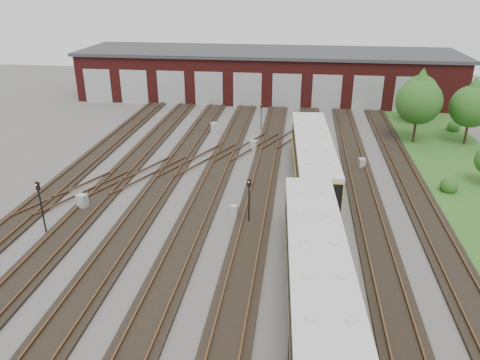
# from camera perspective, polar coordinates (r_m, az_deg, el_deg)

# --- Properties ---
(ground) EXTENTS (120.00, 120.00, 0.00)m
(ground) POSITION_cam_1_polar(r_m,az_deg,el_deg) (29.72, -2.90, -7.84)
(ground) COLOR #484643
(ground) RESTS_ON ground
(track_network) EXTENTS (30.40, 70.00, 0.33)m
(track_network) POSITION_cam_1_polar(r_m,az_deg,el_deg) (30.19, -3.03, -7.07)
(track_network) COLOR black
(track_network) RESTS_ON ground
(maintenance_shed) EXTENTS (51.00, 12.50, 6.35)m
(maintenance_shed) POSITION_cam_1_polar(r_m,az_deg,el_deg) (66.24, 3.27, 12.80)
(maintenance_shed) COLOR #4F1513
(maintenance_shed) RESTS_ON ground
(grass_verge) EXTENTS (8.00, 55.00, 0.05)m
(grass_verge) POSITION_cam_1_polar(r_m,az_deg,el_deg) (40.76, 27.23, -1.50)
(grass_verge) COLOR #25511B
(grass_verge) RESTS_ON ground
(metro_train) EXTENTS (3.77, 48.13, 3.30)m
(metro_train) POSITION_cam_1_polar(r_m,az_deg,el_deg) (23.99, 9.27, -10.87)
(metro_train) COLOR black
(metro_train) RESTS_ON ground
(signal_mast_0) EXTENTS (0.31, 0.30, 3.60)m
(signal_mast_0) POSITION_cam_1_polar(r_m,az_deg,el_deg) (32.58, -23.17, -2.35)
(signal_mast_0) COLOR black
(signal_mast_0) RESTS_ON ground
(signal_mast_1) EXTENTS (0.28, 0.26, 3.24)m
(signal_mast_1) POSITION_cam_1_polar(r_m,az_deg,el_deg) (31.18, 1.10, -1.92)
(signal_mast_1) COLOR black
(signal_mast_1) RESTS_ON ground
(signal_mast_2) EXTENTS (0.25, 0.23, 2.95)m
(signal_mast_2) POSITION_cam_1_polar(r_m,az_deg,el_deg) (51.29, 2.60, 8.13)
(signal_mast_2) COLOR black
(signal_mast_2) RESTS_ON ground
(signal_mast_3) EXTENTS (0.30, 0.29, 3.03)m
(signal_mast_3) POSITION_cam_1_polar(r_m,az_deg,el_deg) (45.61, 7.13, 6.10)
(signal_mast_3) COLOR black
(signal_mast_3) RESTS_ON ground
(relay_cabinet_0) EXTENTS (0.80, 0.72, 1.13)m
(relay_cabinet_0) POSITION_cam_1_polar(r_m,az_deg,el_deg) (35.60, -18.66, -2.54)
(relay_cabinet_0) COLOR #9A9D9F
(relay_cabinet_0) RESTS_ON ground
(relay_cabinet_1) EXTENTS (0.76, 0.67, 1.12)m
(relay_cabinet_1) POSITION_cam_1_polar(r_m,az_deg,el_deg) (50.72, -3.19, 6.39)
(relay_cabinet_1) COLOR #9A9D9F
(relay_cabinet_1) RESTS_ON ground
(relay_cabinet_2) EXTENTS (0.58, 0.51, 0.85)m
(relay_cabinet_2) POSITION_cam_1_polar(r_m,az_deg,el_deg) (32.72, -0.73, -3.82)
(relay_cabinet_2) COLOR #9A9D9F
(relay_cabinet_2) RESTS_ON ground
(relay_cabinet_3) EXTENTS (0.73, 0.64, 1.05)m
(relay_cabinet_3) POSITION_cam_1_polar(r_m,az_deg,el_deg) (45.19, 1.64, 4.20)
(relay_cabinet_3) COLOR #9A9D9F
(relay_cabinet_3) RESTS_ON ground
(relay_cabinet_4) EXTENTS (0.69, 0.64, 0.94)m
(relay_cabinet_4) POSITION_cam_1_polar(r_m,az_deg,el_deg) (42.31, 14.58, 1.97)
(relay_cabinet_4) COLOR #9A9D9F
(relay_cabinet_4) RESTS_ON ground
(tree_0) EXTENTS (4.47, 4.47, 7.41)m
(tree_0) POSITION_cam_1_polar(r_m,az_deg,el_deg) (49.67, 21.07, 9.53)
(tree_0) COLOR black
(tree_0) RESTS_ON ground
(tree_1) EXTENTS (3.82, 3.82, 6.34)m
(tree_1) POSITION_cam_1_polar(r_m,az_deg,el_deg) (56.89, 21.20, 10.40)
(tree_1) COLOR black
(tree_1) RESTS_ON ground
(tree_2) EXTENTS (4.09, 4.09, 6.78)m
(tree_2) POSITION_cam_1_polar(r_m,az_deg,el_deg) (51.23, 26.46, 8.55)
(tree_2) COLOR black
(tree_2) RESTS_ON ground
(bush_1) EXTENTS (1.35, 1.35, 1.35)m
(bush_1) POSITION_cam_1_polar(r_m,az_deg,el_deg) (39.87, 24.16, -0.42)
(bush_1) COLOR #1D4313
(bush_1) RESTS_ON ground
(bush_2) EXTENTS (1.37, 1.37, 1.37)m
(bush_2) POSITION_cam_1_polar(r_m,az_deg,el_deg) (56.15, 24.61, 6.10)
(bush_2) COLOR #1D4313
(bush_2) RESTS_ON ground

